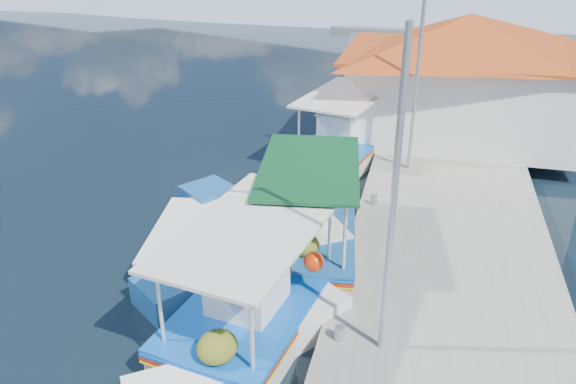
# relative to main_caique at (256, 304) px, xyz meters

# --- Properties ---
(quay) EXTENTS (5.00, 44.00, 0.50)m
(quay) POSITION_rel_main_caique_xyz_m (3.98, 3.34, -0.27)
(quay) COLOR gray
(quay) RESTS_ON ground
(bollards) EXTENTS (0.20, 17.20, 0.30)m
(bollards) POSITION_rel_main_caique_xyz_m (1.88, 2.59, 0.13)
(bollards) COLOR #A5A8AD
(bollards) RESTS_ON quay
(main_caique) EXTENTS (3.27, 8.15, 2.72)m
(main_caique) POSITION_rel_main_caique_xyz_m (0.00, 0.00, 0.00)
(main_caique) COLOR silver
(main_caique) RESTS_ON ground
(caique_green_canopy) EXTENTS (2.98, 7.58, 2.87)m
(caique_green_canopy) POSITION_rel_main_caique_xyz_m (0.52, 3.00, -0.10)
(caique_green_canopy) COLOR silver
(caique_green_canopy) RESTS_ON ground
(caique_blue_hull) EXTENTS (2.52, 6.18, 1.11)m
(caique_blue_hull) POSITION_rel_main_caique_xyz_m (-2.45, 2.42, -0.22)
(caique_blue_hull) COLOR #174E8C
(caique_blue_hull) RESTS_ON ground
(caique_far) EXTENTS (3.43, 7.66, 2.75)m
(caique_far) POSITION_rel_main_caique_xyz_m (0.30, 9.63, -0.01)
(caique_far) COLOR silver
(caique_far) RESTS_ON ground
(harbor_building) EXTENTS (10.49, 10.49, 4.40)m
(harbor_building) POSITION_rel_main_caique_xyz_m (4.28, 12.34, 2.25)
(harbor_building) COLOR white
(harbor_building) RESTS_ON quay
(lamp_post_near) EXTENTS (1.21, 0.14, 6.00)m
(lamp_post_near) POSITION_rel_main_caique_xyz_m (2.59, -0.66, 3.33)
(lamp_post_near) COLOR #A5A8AD
(lamp_post_near) RESTS_ON quay
(lamp_post_far) EXTENTS (1.21, 0.14, 6.00)m
(lamp_post_far) POSITION_rel_main_caique_xyz_m (2.59, 8.34, 3.33)
(lamp_post_far) COLOR #A5A8AD
(lamp_post_far) RESTS_ON quay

